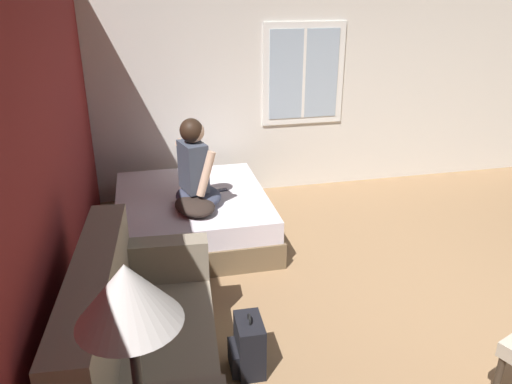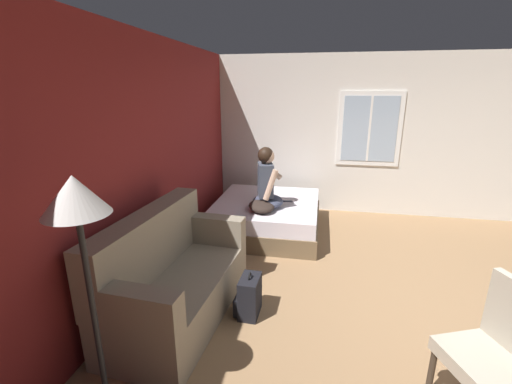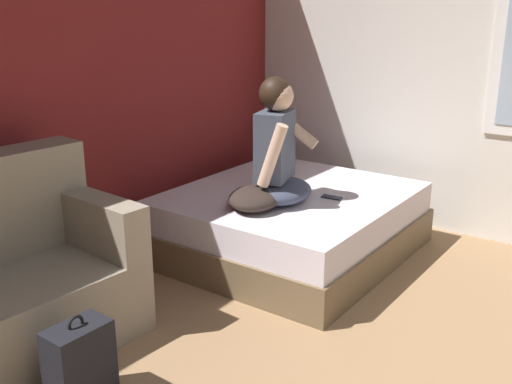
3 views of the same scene
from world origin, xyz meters
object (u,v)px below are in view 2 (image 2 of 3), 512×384
Objects in this scene: couch at (173,278)px; cell_phone at (288,201)px; throw_pillow at (261,206)px; bed at (267,216)px; person_seated at (267,183)px; side_chair at (496,350)px; backpack at (249,297)px; floor_lamp at (79,223)px.

couch reaches higher than cell_phone.
throw_pillow is 0.59m from cell_phone.
bed is 0.65m from person_seated.
person_seated reaches higher than bed.
side_chair is 3.34m from cell_phone.
person_seated reaches higher than backpack.
cell_phone is (2.28, -0.87, 0.09)m from couch.
bed is 2.11m from backpack.
throw_pillow is at bearing 179.07° from bed.
person_seated is at bearing -9.75° from floor_lamp.
person_seated is 0.35m from throw_pillow.
floor_lamp is (-0.53, 2.45, 0.90)m from side_chair.
bed is at bearing -8.51° from floor_lamp.
side_chair is at bearing 21.94° from cell_phone.
couch is 2.13m from person_seated.
side_chair is 2.14× the size of backpack.
backpack is 3.18× the size of cell_phone.
person_seated reaches higher than cell_phone.
cell_phone is (0.05, -0.32, 0.25)m from bed.
couch is at bearing 166.02° from bed.
person_seated is at bearing -16.48° from couch.
throw_pillow is (1.66, 0.17, 0.36)m from backpack.
backpack is at bearing -27.28° from floor_lamp.
person_seated is (-0.24, -0.04, 0.60)m from bed.
person_seated is 0.51× the size of floor_lamp.
couch is 2.01× the size of person_seated.
floor_lamp is at bearing 171.49° from bed.
side_chair is at bearing -145.82° from bed.
floor_lamp is at bearing -20.71° from cell_phone.
couch is 3.66× the size of throw_pillow.
floor_lamp is (-2.96, 0.50, 0.88)m from throw_pillow.
throw_pillow is 3.33× the size of cell_phone.
person_seated is at bearing 36.00° from side_chair.
floor_lamp reaches higher than couch.
couch is at bearing 2.35° from floor_lamp.
person_seated is (2.63, 1.91, 0.30)m from side_chair.
side_chair is 6.81× the size of cell_phone.
couch is at bearing 163.52° from person_seated.
person_seated is 1.82× the size of throw_pillow.
bed is 3.48m from side_chair.
bed is at bearing 8.49° from person_seated.
backpack is (0.13, -0.72, -0.20)m from couch.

